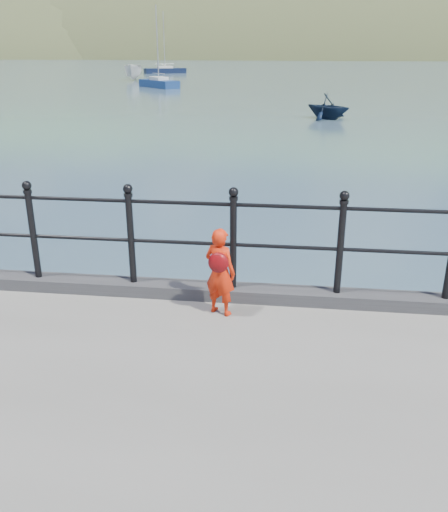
# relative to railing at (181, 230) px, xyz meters

# --- Properties ---
(ground) EXTENTS (600.00, 600.00, 0.00)m
(ground) POSITION_rel_railing_xyz_m (-0.00, 0.15, -1.82)
(ground) COLOR #2D4251
(ground) RESTS_ON ground
(kerb) EXTENTS (60.00, 0.30, 0.15)m
(kerb) POSITION_rel_railing_xyz_m (-0.00, -0.00, -0.75)
(kerb) COLOR #28282B
(kerb) RESTS_ON quay
(railing) EXTENTS (18.11, 0.11, 1.20)m
(railing) POSITION_rel_railing_xyz_m (0.00, 0.00, 0.00)
(railing) COLOR black
(railing) RESTS_ON kerb
(far_shore) EXTENTS (830.00, 200.00, 156.00)m
(far_shore) POSITION_rel_railing_xyz_m (38.34, 239.56, -24.39)
(far_shore) COLOR #333A21
(far_shore) RESTS_ON ground
(child) EXTENTS (0.43, 0.37, 1.00)m
(child) POSITION_rel_railing_xyz_m (0.50, -0.40, -0.32)
(child) COLOR red
(child) RESTS_ON quay
(launch_white) EXTENTS (2.53, 5.05, 1.86)m
(launch_white) POSITION_rel_railing_xyz_m (-17.59, 58.83, -0.89)
(launch_white) COLOR silver
(launch_white) RESTS_ON ground
(launch_navy) EXTENTS (3.43, 3.35, 1.37)m
(launch_navy) POSITION_rel_railing_xyz_m (3.03, 25.42, -1.14)
(launch_navy) COLOR black
(launch_navy) RESTS_ON ground
(sailboat_port) EXTENTS (4.73, 4.79, 7.53)m
(sailboat_port) POSITION_rel_railing_xyz_m (-11.97, 47.98, -1.48)
(sailboat_port) COLOR navy
(sailboat_port) RESTS_ON ground
(sailboat_left) EXTENTS (6.22, 4.41, 8.58)m
(sailboat_left) POSITION_rel_railing_xyz_m (-18.02, 76.77, -1.49)
(sailboat_left) COLOR black
(sailboat_left) RESTS_ON ground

